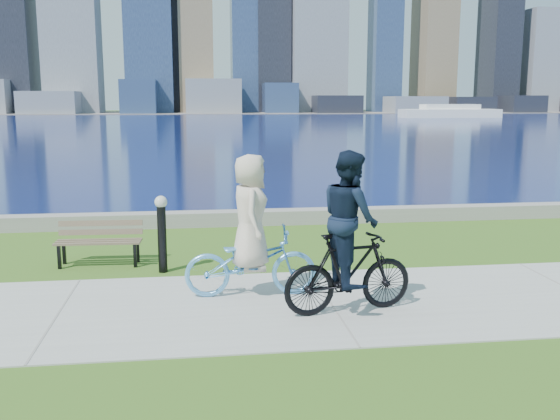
# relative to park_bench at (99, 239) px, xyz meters

# --- Properties ---
(ground) EXTENTS (320.00, 320.00, 0.00)m
(ground) POSITION_rel_park_bench_xyz_m (3.81, -2.83, -0.49)
(ground) COLOR #325817
(ground) RESTS_ON ground
(concrete_path) EXTENTS (80.00, 3.50, 0.02)m
(concrete_path) POSITION_rel_park_bench_xyz_m (3.81, -2.83, -0.48)
(concrete_path) COLOR #A1A19C
(concrete_path) RESTS_ON ground
(seawall) EXTENTS (90.00, 0.50, 0.35)m
(seawall) POSITION_rel_park_bench_xyz_m (3.81, 3.37, -0.32)
(seawall) COLOR gray
(seawall) RESTS_ON ground
(bay_water) EXTENTS (320.00, 131.00, 0.01)m
(bay_water) POSITION_rel_park_bench_xyz_m (3.81, 69.17, -0.49)
(bay_water) COLOR #0C1850
(bay_water) RESTS_ON ground
(far_shore) EXTENTS (320.00, 30.00, 0.12)m
(far_shore) POSITION_rel_park_bench_xyz_m (3.81, 127.17, -0.43)
(far_shore) COLOR slate
(far_shore) RESTS_ON ground
(ferry_far) EXTENTS (15.90, 4.54, 2.16)m
(ferry_far) POSITION_rel_park_bench_xyz_m (42.62, 85.89, 0.40)
(ferry_far) COLOR white
(ferry_far) RESTS_ON ground
(park_bench) EXTENTS (1.59, 0.61, 0.81)m
(park_bench) POSITION_rel_park_bench_xyz_m (0.00, 0.00, 0.00)
(park_bench) COLOR black
(park_bench) RESTS_ON ground
(bollard_lamp) EXTENTS (0.22, 0.22, 1.39)m
(bollard_lamp) POSITION_rel_park_bench_xyz_m (1.19, -0.69, 0.30)
(bollard_lamp) COLOR black
(bollard_lamp) RESTS_ON ground
(cyclist_woman) EXTENTS (0.77, 2.08, 2.23)m
(cyclist_woman) POSITION_rel_park_bench_xyz_m (2.64, -2.30, 0.35)
(cyclist_woman) COLOR #62AFEF
(cyclist_woman) RESTS_ON ground
(cyclist_man) EXTENTS (0.89, 2.02, 2.35)m
(cyclist_man) POSITION_rel_park_bench_xyz_m (3.97, -3.27, 0.51)
(cyclist_man) COLOR black
(cyclist_man) RESTS_ON ground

